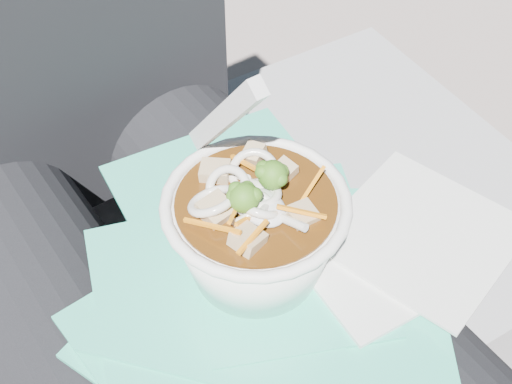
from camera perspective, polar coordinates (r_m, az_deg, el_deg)
stone_ledge at (r=0.98m, az=-7.55°, el=-14.84°), size 1.03×0.57×0.46m
lap at (r=0.64m, az=-3.51°, el=-11.88°), size 0.36×0.48×0.16m
person_body at (r=0.67m, az=-7.86°, el=-5.23°), size 0.34×0.94×1.01m
plastic_bag at (r=0.56m, az=-0.03°, el=-8.45°), size 0.33×0.41×0.02m
napkins at (r=0.58m, az=11.41°, el=-4.29°), size 0.19×0.16×0.01m
udon_bowl at (r=0.52m, az=-0.07°, el=-2.73°), size 0.14×0.15×0.19m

